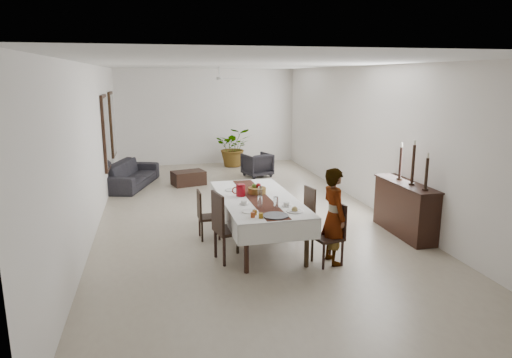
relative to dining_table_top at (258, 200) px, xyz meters
name	(u,v)px	position (x,y,z in m)	size (l,w,h in m)	color
floor	(241,213)	(0.05, 1.82, -0.80)	(6.00, 12.00, 0.00)	#B6AA91
ceiling	(240,64)	(0.05, 1.82, 2.40)	(6.00, 12.00, 0.02)	silver
wall_back	(207,117)	(0.05, 7.82, 0.80)	(6.00, 0.02, 3.20)	white
wall_front	(370,235)	(0.05, -4.18, 0.80)	(6.00, 0.02, 3.20)	white
wall_left	(94,146)	(-2.95, 1.82, 0.80)	(0.02, 12.00, 3.20)	white
wall_right	(370,137)	(3.05, 1.82, 0.80)	(0.02, 12.00, 3.20)	white
dining_table_top	(258,200)	(0.00, 0.00, 0.00)	(1.11, 2.66, 0.06)	black
table_leg_fl	(246,249)	(-0.47, -1.27, -0.42)	(0.08, 0.08, 0.78)	black
table_leg_fr	(307,244)	(0.50, -1.26, -0.42)	(0.08, 0.08, 0.78)	black
table_leg_bl	(220,205)	(-0.50, 1.26, -0.42)	(0.08, 0.08, 0.78)	black
table_leg_br	(266,202)	(0.47, 1.27, -0.42)	(0.08, 0.08, 0.78)	black
tablecloth_top	(258,198)	(0.00, 0.00, 0.03)	(1.31, 2.86, 0.01)	white
tablecloth_drape_left	(222,209)	(-0.65, -0.01, -0.13)	(0.01, 2.86, 0.33)	silver
tablecloth_drape_right	(292,204)	(0.65, 0.01, -0.13)	(0.01, 2.86, 0.33)	white
tablecloth_drape_near	(280,232)	(0.02, -1.42, -0.13)	(1.31, 0.01, 0.33)	white
tablecloth_drape_far	(241,188)	(-0.02, 1.42, -0.13)	(1.31, 0.01, 0.33)	white
table_runner	(258,197)	(0.00, 0.00, 0.04)	(0.39, 2.77, 0.00)	#4E2216
red_pitcher	(241,190)	(-0.28, 0.16, 0.15)	(0.17, 0.17, 0.22)	maroon
pitcher_handle	(235,190)	(-0.37, 0.16, 0.15)	(0.13, 0.13, 0.02)	maroon
wine_glass_near	(276,202)	(0.14, -0.72, 0.13)	(0.08, 0.08, 0.19)	white
wine_glass_mid	(260,202)	(-0.10, -0.61, 0.13)	(0.08, 0.08, 0.19)	white
wine_glass_far	(260,191)	(0.05, 0.06, 0.13)	(0.08, 0.08, 0.19)	silver
teacup_right	(286,204)	(0.34, -0.66, 0.07)	(0.10, 0.10, 0.07)	white
saucer_right	(286,206)	(0.34, -0.66, 0.05)	(0.17, 0.17, 0.01)	silver
teacup_left	(244,202)	(-0.33, -0.39, 0.07)	(0.10, 0.10, 0.07)	white
saucer_left	(244,204)	(-0.33, -0.39, 0.05)	(0.17, 0.17, 0.01)	silver
plate_near_right	(295,211)	(0.38, -0.99, 0.05)	(0.27, 0.27, 0.02)	silver
bread_near_right	(295,209)	(0.38, -0.99, 0.08)	(0.10, 0.10, 0.10)	tan
plate_near_left	(250,211)	(-0.32, -0.84, 0.05)	(0.27, 0.27, 0.02)	white
plate_far_left	(232,190)	(-0.36, 0.61, 0.05)	(0.27, 0.27, 0.02)	silver
serving_tray	(276,216)	(0.02, -1.16, 0.05)	(0.40, 0.40, 0.02)	#3B3B40
jam_jar_a	(261,216)	(-0.23, -1.20, 0.08)	(0.07, 0.07, 0.08)	#996A16
jam_jar_b	(253,215)	(-0.34, -1.14, 0.08)	(0.07, 0.07, 0.08)	#913915
jam_jar_c	(255,213)	(-0.29, -1.02, 0.08)	(0.07, 0.07, 0.08)	#975B16
fruit_basket	(257,190)	(0.05, 0.28, 0.10)	(0.33, 0.33, 0.11)	brown
fruit_red	(258,186)	(0.08, 0.30, 0.18)	(0.10, 0.10, 0.10)	maroon
fruit_green	(254,186)	(0.01, 0.31, 0.18)	(0.09, 0.09, 0.09)	#4F7E25
chair_right_near_seat	(327,238)	(0.87, -1.21, -0.36)	(0.42, 0.42, 0.05)	black
chair_right_near_leg_fl	(342,253)	(1.07, -1.35, -0.60)	(0.04, 0.04, 0.42)	black
chair_right_near_leg_fr	(330,246)	(1.01, -1.01, -0.60)	(0.04, 0.04, 0.42)	black
chair_right_near_leg_bl	(324,257)	(0.73, -1.41, -0.60)	(0.04, 0.04, 0.42)	black
chair_right_near_leg_br	(312,249)	(0.67, -1.07, -0.60)	(0.04, 0.04, 0.42)	black
chair_right_near_back	(338,219)	(1.06, -1.17, -0.07)	(0.42, 0.04, 0.54)	black
chair_right_far_seat	(301,214)	(0.90, 0.20, -0.40)	(0.39, 0.39, 0.04)	black
chair_right_far_leg_fl	(313,226)	(1.09, 0.07, -0.61)	(0.04, 0.04, 0.38)	black
chair_right_far_leg_fr	(304,222)	(1.02, 0.38, -0.61)	(0.04, 0.04, 0.38)	black
chair_right_far_leg_bl	(298,229)	(0.78, 0.01, -0.61)	(0.04, 0.04, 0.38)	black
chair_right_far_leg_br	(290,224)	(0.71, 0.32, -0.61)	(0.04, 0.04, 0.38)	black
chair_right_far_back	(310,200)	(1.07, 0.23, -0.13)	(0.39, 0.04, 0.49)	black
chair_left_near_seat	(231,230)	(-0.61, -0.70, -0.29)	(0.49, 0.49, 0.06)	black
chair_left_near_leg_fl	(215,244)	(-0.85, -0.55, -0.56)	(0.05, 0.05, 0.48)	black
chair_left_near_leg_fr	(224,252)	(-0.76, -0.94, -0.56)	(0.05, 0.05, 0.48)	black
chair_left_near_leg_bl	(238,240)	(-0.46, -0.46, -0.56)	(0.05, 0.05, 0.48)	black
chair_left_near_leg_br	(247,248)	(-0.37, -0.86, -0.56)	(0.05, 0.05, 0.48)	black
chair_left_near_back	(218,212)	(-0.83, -0.75, 0.04)	(0.49, 0.04, 0.62)	black
chair_left_far_seat	(209,217)	(-0.84, 0.39, -0.40)	(0.39, 0.39, 0.04)	black
chair_left_far_leg_fl	(200,226)	(-1.00, 0.54, -0.61)	(0.04, 0.04, 0.38)	black
chair_left_far_leg_fr	(202,232)	(-0.99, 0.23, -0.61)	(0.04, 0.04, 0.38)	black
chair_left_far_leg_bl	(216,225)	(-0.68, 0.56, -0.61)	(0.04, 0.04, 0.38)	black
chair_left_far_leg_br	(219,230)	(-0.67, 0.24, -0.61)	(0.04, 0.04, 0.38)	black
chair_left_far_back	(199,204)	(-1.01, 0.38, -0.13)	(0.39, 0.04, 0.50)	black
woman	(334,216)	(0.98, -1.17, -0.02)	(0.57, 0.38, 1.57)	gray
sideboard_body	(405,209)	(2.83, -0.20, -0.31)	(0.43, 1.63, 0.98)	black
sideboard_top	(407,184)	(2.83, -0.20, 0.19)	(0.48, 1.70, 0.03)	black
candlestick_near_base	(425,189)	(2.83, -0.80, 0.22)	(0.11, 0.11, 0.03)	black
candlestick_near_shaft	(427,173)	(2.83, -0.80, 0.51)	(0.05, 0.05, 0.54)	black
candlestick_near_candle	(428,156)	(2.83, -0.80, 0.83)	(0.04, 0.04, 0.09)	silver
candlestick_mid_base	(412,184)	(2.83, -0.36, 0.22)	(0.11, 0.11, 0.03)	black
candlestick_mid_shaft	(413,164)	(2.83, -0.36, 0.59)	(0.05, 0.05, 0.71)	black
candlestick_mid_candle	(415,143)	(2.83, -0.36, 0.99)	(0.04, 0.04, 0.09)	#EDE7CD
candlestick_far_base	(399,179)	(2.83, 0.07, 0.22)	(0.11, 0.11, 0.03)	black
candlestick_far_shaft	(400,163)	(2.83, 0.07, 0.54)	(0.05, 0.05, 0.60)	black
candlestick_far_candle	(402,145)	(2.83, 0.07, 0.88)	(0.04, 0.04, 0.09)	white
sofa	(131,174)	(-2.42, 4.96, -0.47)	(2.29, 0.89, 0.67)	#262429
armchair	(257,165)	(1.25, 5.44, -0.45)	(0.75, 0.77, 0.70)	#272429
coffee_table	(188,178)	(-0.87, 4.78, -0.61)	(0.87, 0.58, 0.39)	black
potted_plant	(234,147)	(0.84, 7.14, -0.15)	(1.17, 1.02, 1.30)	#385F26
mirror_frame_near	(106,133)	(-2.91, 4.02, 0.80)	(0.06, 1.05, 1.85)	black
mirror_glass_near	(107,133)	(-2.87, 4.02, 0.80)	(0.01, 0.90, 1.70)	silver
mirror_frame_far	(112,124)	(-2.91, 6.12, 0.80)	(0.06, 1.05, 1.85)	black
mirror_glass_far	(114,124)	(-2.87, 6.12, 0.80)	(0.01, 0.90, 1.70)	silver
fan_rod	(219,71)	(0.05, 4.82, 2.30)	(0.04, 0.04, 0.20)	silver
fan_hub	(219,78)	(0.05, 4.82, 2.10)	(0.16, 0.16, 0.08)	silver
fan_blade_n	(218,78)	(0.05, 5.17, 2.10)	(0.10, 0.55, 0.01)	white
fan_blade_s	(221,78)	(0.05, 4.47, 2.10)	(0.10, 0.55, 0.01)	silver
fan_blade_e	(232,78)	(0.40, 4.82, 2.10)	(0.55, 0.10, 0.01)	silver
fan_blade_w	(206,78)	(-0.30, 4.82, 2.10)	(0.55, 0.10, 0.01)	white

